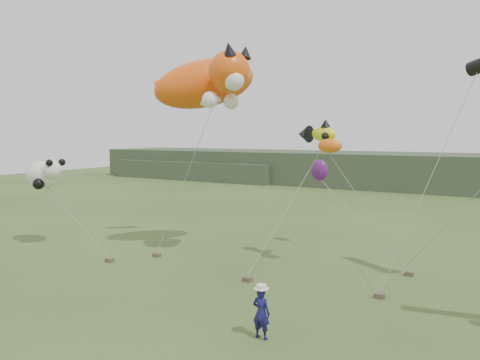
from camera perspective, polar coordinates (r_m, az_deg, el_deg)
name	(u,v)px	position (r m, az deg, el deg)	size (l,w,h in m)	color
ground	(199,323)	(16.17, -4.96, -17.03)	(120.00, 120.00, 0.00)	#385123
headland	(400,171)	(58.16, 18.98, 1.02)	(90.00, 13.00, 4.00)	#2D3D28
festival_attendant	(261,313)	(14.79, 2.61, -15.90)	(0.58, 0.38, 1.59)	#15144E
sandbag_anchors	(251,271)	(21.37, 1.35, -11.06)	(13.40, 5.45, 0.19)	brown
cat_kite	(210,82)	(24.49, -3.74, 11.84)	(7.16, 5.77, 3.55)	#E9500E
fish_kite	(316,134)	(22.40, 9.28, 5.61)	(2.23, 1.48, 1.11)	yellow
panda_kite	(45,174)	(28.15, -22.66, 0.66)	(2.74, 1.77, 1.70)	white
misc_kites	(323,162)	(24.14, 10.10, 2.23)	(3.08, 4.71, 2.34)	orange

